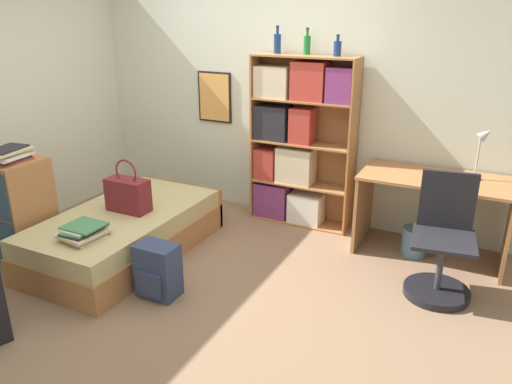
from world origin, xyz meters
The scene contains 17 objects.
ground_plane centered at (0.00, 0.00, 0.00)m, with size 14.00×14.00×0.00m, color #84664C.
wall_back centered at (0.00, 1.59, 1.30)m, with size 10.00×0.09×2.60m.
wall_left centered at (-2.05, 0.00, 1.30)m, with size 0.06×10.00×2.60m.
bed centered at (-0.69, 0.02, 0.20)m, with size 0.98×1.83×0.41m.
handbag centered at (-0.66, 0.05, 0.57)m, with size 0.39×0.19×0.48m.
book_stack_on_bed centered at (-0.60, -0.56, 0.47)m, with size 0.32×0.38×0.11m.
dresser centered at (-1.49, -0.47, 0.46)m, with size 0.52×0.49×0.92m.
magazine_pile_on_dresser centered at (-1.44, -0.50, 0.98)m, with size 0.32×0.39×0.12m.
bookcase centered at (0.39, 1.39, 0.87)m, with size 1.04×0.30×1.71m.
bottle_green centered at (0.17, 1.42, 1.81)m, with size 0.07×0.07×0.26m.
bottle_brown centered at (0.47, 1.44, 1.81)m, with size 0.07×0.07×0.25m.
bottle_clear centered at (0.78, 1.40, 1.79)m, with size 0.07×0.07×0.19m.
desk centered at (1.80, 1.22, 0.53)m, with size 1.28×0.65×0.75m.
desk_lamp centered at (2.12, 1.31, 1.07)m, with size 0.15×0.11×0.47m.
desk_chair centered at (1.97, 0.58, 0.31)m, with size 0.52×0.52×0.96m.
backpack centered at (0.01, -0.44, 0.21)m, with size 0.32×0.25×0.43m.
waste_bin centered at (1.69, 1.16, 0.13)m, with size 0.23×0.23×0.26m.
Camera 1 is at (2.23, -3.16, 2.14)m, focal length 35.00 mm.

